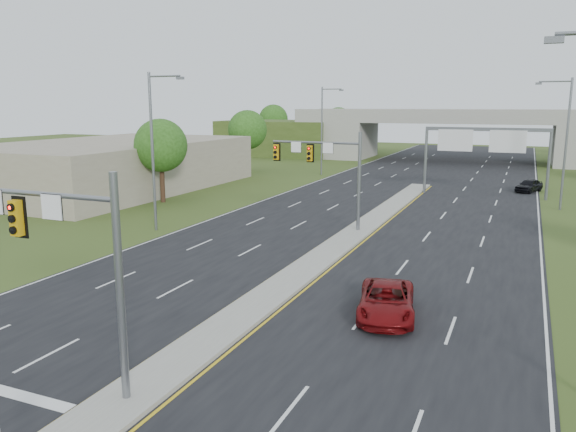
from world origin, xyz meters
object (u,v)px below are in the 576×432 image
(signal_mast_far, at_px, (328,164))
(car_far_c, at_px, (529,185))
(signal_mast_near, at_px, (56,244))
(sign_gantry, at_px, (484,143))
(car_far_a, at_px, (386,301))
(overpass, at_px, (456,139))

(signal_mast_far, bearing_deg, car_far_c, 61.89)
(car_far_c, bearing_deg, signal_mast_near, -81.86)
(sign_gantry, distance_m, car_far_a, 35.28)
(signal_mast_near, distance_m, signal_mast_far, 25.00)
(signal_mast_near, height_order, overpass, overpass)
(car_far_c, bearing_deg, signal_mast_far, -95.07)
(sign_gantry, height_order, overpass, overpass)
(signal_mast_far, xyz_separation_m, car_far_c, (13.26, 24.83, -4.04))
(sign_gantry, distance_m, car_far_c, 7.92)
(signal_mast_far, bearing_deg, car_far_a, -62.37)
(signal_mast_near, xyz_separation_m, overpass, (2.26, 80.07, -1.17))
(sign_gantry, xyz_separation_m, car_far_c, (4.32, 4.84, -4.55))
(sign_gantry, xyz_separation_m, car_far_a, (-1.11, -34.97, -4.53))
(signal_mast_far, height_order, car_far_c, signal_mast_far)
(overpass, bearing_deg, car_far_a, -85.45)
(sign_gantry, height_order, car_far_a, sign_gantry)
(signal_mast_near, bearing_deg, sign_gantry, 78.75)
(car_far_c, bearing_deg, overpass, 133.03)
(overpass, bearing_deg, car_far_c, -70.01)
(signal_mast_near, relative_size, overpass, 0.09)
(signal_mast_far, distance_m, overpass, 55.13)
(signal_mast_near, distance_m, car_far_a, 13.34)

